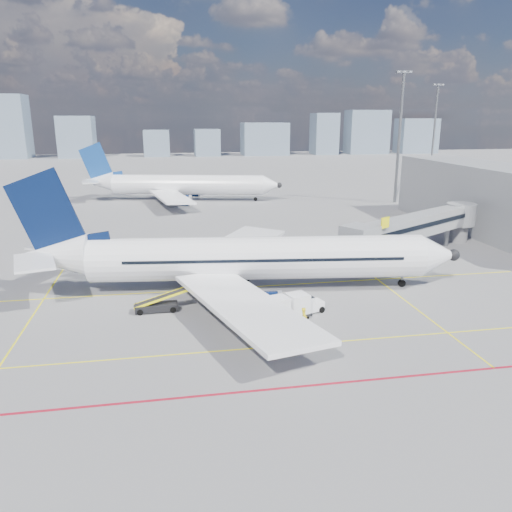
{
  "coord_description": "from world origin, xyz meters",
  "views": [
    {
      "loc": [
        -7.84,
        -39.87,
        16.84
      ],
      "look_at": [
        0.26,
        5.42,
        4.0
      ],
      "focal_mm": 35.0,
      "sensor_mm": 36.0,
      "label": 1
    }
  ],
  "objects_px": {
    "second_aircraft": "(179,185)",
    "belt_loader": "(158,305)",
    "baggage_tug": "(309,304)",
    "ramp_worker": "(304,319)",
    "cargo_dolly": "(288,306)",
    "main_aircraft": "(239,259)"
  },
  "relations": [
    {
      "from": "baggage_tug",
      "to": "belt_loader",
      "type": "relative_size",
      "value": 0.48
    },
    {
      "from": "cargo_dolly",
      "to": "ramp_worker",
      "type": "xyz_separation_m",
      "value": [
        0.76,
        -2.46,
        -0.2
      ]
    },
    {
      "from": "main_aircraft",
      "to": "belt_loader",
      "type": "height_order",
      "value": "main_aircraft"
    },
    {
      "from": "main_aircraft",
      "to": "second_aircraft",
      "type": "distance_m",
      "value": 58.02
    },
    {
      "from": "second_aircraft",
      "to": "baggage_tug",
      "type": "height_order",
      "value": "second_aircraft"
    },
    {
      "from": "main_aircraft",
      "to": "baggage_tug",
      "type": "bearing_deg",
      "value": -46.61
    },
    {
      "from": "ramp_worker",
      "to": "main_aircraft",
      "type": "bearing_deg",
      "value": 35.13
    },
    {
      "from": "second_aircraft",
      "to": "belt_loader",
      "type": "bearing_deg",
      "value": -80.78
    },
    {
      "from": "baggage_tug",
      "to": "belt_loader",
      "type": "distance_m",
      "value": 13.53
    },
    {
      "from": "cargo_dolly",
      "to": "ramp_worker",
      "type": "bearing_deg",
      "value": -89.38
    },
    {
      "from": "main_aircraft",
      "to": "belt_loader",
      "type": "distance_m",
      "value": 9.52
    },
    {
      "from": "main_aircraft",
      "to": "cargo_dolly",
      "type": "xyz_separation_m",
      "value": [
        3.05,
        -8.27,
        -2.04
      ]
    },
    {
      "from": "baggage_tug",
      "to": "main_aircraft",
      "type": "bearing_deg",
      "value": 109.77
    },
    {
      "from": "baggage_tug",
      "to": "ramp_worker",
      "type": "distance_m",
      "value": 3.91
    },
    {
      "from": "main_aircraft",
      "to": "second_aircraft",
      "type": "relative_size",
      "value": 1.06
    },
    {
      "from": "second_aircraft",
      "to": "cargo_dolly",
      "type": "height_order",
      "value": "second_aircraft"
    },
    {
      "from": "main_aircraft",
      "to": "baggage_tug",
      "type": "xyz_separation_m",
      "value": [
        5.27,
        -7.1,
        -2.44
      ]
    },
    {
      "from": "baggage_tug",
      "to": "cargo_dolly",
      "type": "distance_m",
      "value": 2.54
    },
    {
      "from": "baggage_tug",
      "to": "cargo_dolly",
      "type": "height_order",
      "value": "cargo_dolly"
    },
    {
      "from": "cargo_dolly",
      "to": "baggage_tug",
      "type": "bearing_deg",
      "value": 11.28
    },
    {
      "from": "main_aircraft",
      "to": "second_aircraft",
      "type": "bearing_deg",
      "value": 100.88
    },
    {
      "from": "baggage_tug",
      "to": "ramp_worker",
      "type": "bearing_deg",
      "value": -128.66
    }
  ]
}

